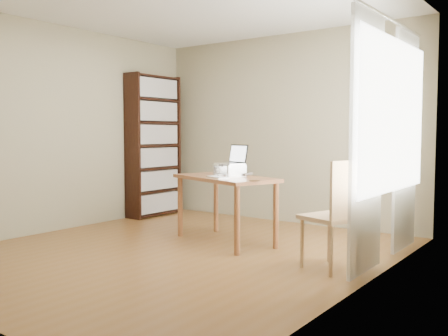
# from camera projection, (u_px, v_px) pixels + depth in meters

# --- Properties ---
(room) EXTENTS (4.04, 4.54, 2.64)m
(room) POSITION_uv_depth(u_px,v_px,m) (179.00, 127.00, 5.12)
(room) COLOR brown
(room) RESTS_ON ground
(bookshelf) EXTENTS (0.30, 0.90, 2.10)m
(bookshelf) POSITION_uv_depth(u_px,v_px,m) (154.00, 146.00, 7.47)
(bookshelf) COLOR black
(bookshelf) RESTS_ON ground
(curtains) EXTENTS (0.03, 1.90, 2.25)m
(curtains) POSITION_uv_depth(u_px,v_px,m) (388.00, 140.00, 4.64)
(curtains) COLOR silver
(curtains) RESTS_ON ground
(desk) EXTENTS (1.41, 1.02, 0.75)m
(desk) POSITION_uv_depth(u_px,v_px,m) (225.00, 186.00, 5.64)
(desk) COLOR brown
(desk) RESTS_ON ground
(laptop_stand) EXTENTS (0.32, 0.25, 0.13)m
(laptop_stand) POSITION_uv_depth(u_px,v_px,m) (229.00, 169.00, 5.69)
(laptop_stand) COLOR silver
(laptop_stand) RESTS_ON desk
(laptop) EXTENTS (0.37, 0.36, 0.23)m
(laptop) POSITION_uv_depth(u_px,v_px,m) (232.00, 159.00, 5.72)
(laptop) COLOR silver
(laptop) RESTS_ON laptop_stand
(keyboard) EXTENTS (0.32, 0.23, 0.02)m
(keyboard) POSITION_uv_depth(u_px,v_px,m) (217.00, 177.00, 5.42)
(keyboard) COLOR silver
(keyboard) RESTS_ON desk
(coaster) EXTENTS (0.11, 0.11, 0.01)m
(coaster) POSITION_uv_depth(u_px,v_px,m) (254.00, 181.00, 5.09)
(coaster) COLOR #52391C
(coaster) RESTS_ON desk
(cat) EXTENTS (0.25, 0.49, 0.16)m
(cat) POSITION_uv_depth(u_px,v_px,m) (233.00, 170.00, 5.69)
(cat) COLOR #403B32
(cat) RESTS_ON desk
(chair) EXTENTS (0.57, 0.56, 1.00)m
(chair) POSITION_uv_depth(u_px,v_px,m) (339.00, 211.00, 4.46)
(chair) COLOR tan
(chair) RESTS_ON ground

